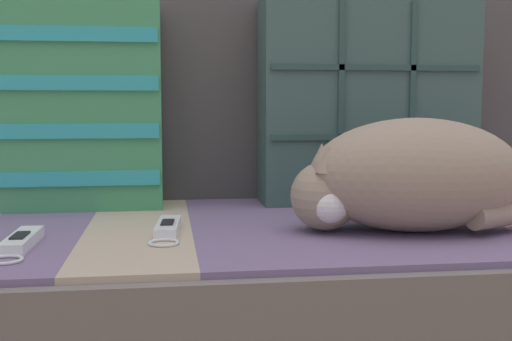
# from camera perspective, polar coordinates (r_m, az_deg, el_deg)

# --- Properties ---
(couch) EXTENTS (1.73, 0.80, 0.39)m
(couch) POSITION_cam_1_polar(r_m,az_deg,el_deg) (1.25, -1.56, -13.33)
(couch) COLOR brown
(couch) RESTS_ON ground_plane
(sofa_backrest) EXTENTS (1.70, 0.14, 0.50)m
(sofa_backrest) POSITION_cam_1_polar(r_m,az_deg,el_deg) (1.51, -3.03, 7.25)
(sofa_backrest) COLOR #474242
(sofa_backrest) RESTS_ON couch
(throw_pillow_quilted) EXTENTS (0.47, 0.14, 0.44)m
(throw_pillow_quilted) POSITION_cam_1_polar(r_m,az_deg,el_deg) (1.43, 9.84, 5.98)
(throw_pillow_quilted) COLOR #38514C
(throw_pillow_quilted) RESTS_ON couch
(throw_pillow_striped) EXTENTS (0.46, 0.14, 0.42)m
(throw_pillow_striped) POSITION_cam_1_polar(r_m,az_deg,el_deg) (1.38, -17.96, 5.40)
(throw_pillow_striped) COLOR #3D8956
(throw_pillow_striped) RESTS_ON couch
(sleeping_cat) EXTENTS (0.44, 0.24, 0.19)m
(sleeping_cat) POSITION_cam_1_polar(r_m,az_deg,el_deg) (1.11, 13.18, -0.64)
(sleeping_cat) COLOR gray
(sleeping_cat) RESTS_ON couch
(game_remote_near) EXTENTS (0.06, 0.19, 0.02)m
(game_remote_near) POSITION_cam_1_polar(r_m,az_deg,el_deg) (1.08, -7.85, -5.11)
(game_remote_near) COLOR white
(game_remote_near) RESTS_ON couch
(game_remote_far) EXTENTS (0.05, 0.19, 0.02)m
(game_remote_far) POSITION_cam_1_polar(r_m,az_deg,el_deg) (1.03, -20.19, -5.98)
(game_remote_far) COLOR white
(game_remote_far) RESTS_ON couch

